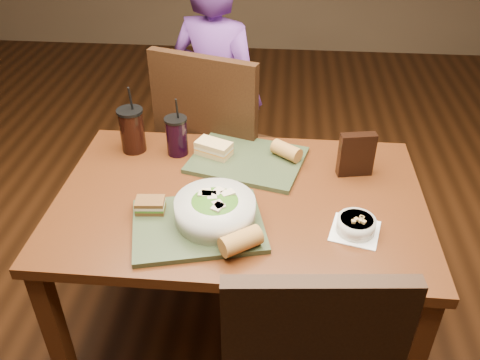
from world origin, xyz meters
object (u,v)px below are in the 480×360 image
baguette_far (286,151)px  dining_table (240,216)px  diner (217,97)px  sandwich_far (214,148)px  soup_bowl (356,225)px  sandwich_near (150,205)px  baguette_near (241,241)px  chair_far (210,147)px  chip_bag (356,155)px  tray_far (247,160)px  cup_berry (177,136)px  tray_near (198,225)px  salad_bowl (215,209)px  cup_cola (132,130)px

baguette_far → dining_table: bearing=-122.9°
diner → sandwich_far: bearing=118.0°
sandwich_far → baguette_far: 0.28m
soup_bowl → sandwich_far: (-0.51, 0.40, 0.02)m
dining_table → diner: 0.96m
sandwich_near → baguette_near: 0.36m
diner → chair_far: bearing=113.1°
soup_bowl → chip_bag: 0.34m
sandwich_far → baguette_far: (0.28, 0.00, 0.00)m
sandwich_near → baguette_near: size_ratio=0.78×
sandwich_near → tray_far: bearing=50.3°
baguette_far → cup_berry: size_ratio=0.48×
tray_near → sandwich_far: size_ratio=2.71×
chair_far → tray_far: (0.20, -0.34, 0.15)m
chip_bag → cup_berry: bearing=161.8°
salad_bowl → sandwich_near: 0.22m
chair_far → sandwich_near: 0.72m
sandwich_near → cup_cola: 0.44m
sandwich_far → cup_berry: (-0.15, 0.03, 0.03)m
tray_far → sandwich_far: (-0.13, 0.02, 0.04)m
tray_near → sandwich_near: sandwich_near is taller
tray_near → salad_bowl: size_ratio=1.60×
sandwich_near → chip_bag: 0.77m
tray_far → sandwich_far: 0.14m
baguette_far → soup_bowl: bearing=-60.4°
diner → cup_berry: (-0.07, -0.67, 0.15)m
tray_near → baguette_far: bearing=56.9°
tray_near → baguette_near: bearing=-36.0°
dining_table → sandwich_near: size_ratio=12.99×
cup_cola → diner: bearing=69.0°
diner → cup_cola: (-0.25, -0.66, 0.16)m
chair_far → baguette_near: size_ratio=8.53×
tray_far → sandwich_near: 0.47m
diner → soup_bowl: (0.59, -1.09, 0.10)m
tray_far → chip_bag: size_ratio=2.47×
diner → cup_cola: bearing=90.7°
tray_near → baguette_near: (0.15, -0.11, 0.04)m
dining_table → sandwich_far: bearing=117.2°
chair_far → cup_berry: 0.38m
tray_near → tray_far: same height
tray_near → salad_bowl: salad_bowl is taller
dining_table → sandwich_near: sandwich_near is taller
dining_table → cup_cola: cup_cola is taller
soup_bowl → chip_bag: bearing=85.5°
salad_bowl → baguette_far: 0.46m
dining_table → sandwich_near: (-0.29, -0.13, 0.13)m
tray_near → cup_berry: bearing=108.7°
chair_far → soup_bowl: size_ratio=6.00×
tray_far → salad_bowl: bearing=-101.0°
diner → sandwich_near: size_ratio=13.60×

